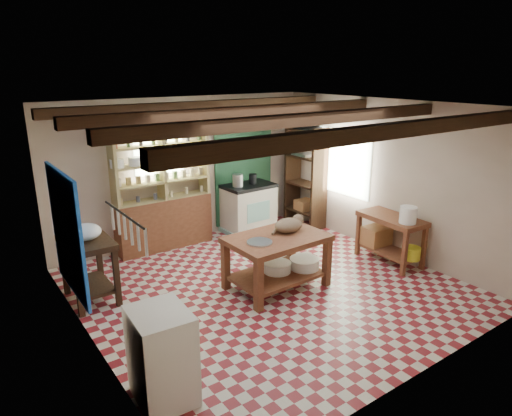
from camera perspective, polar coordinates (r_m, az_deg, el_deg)
floor at (r=6.78m, az=1.49°, el=-9.92°), size 5.00×5.00×0.02m
ceiling at (r=6.06m, az=1.69°, el=12.64°), size 5.00×5.00×0.02m
wall_back at (r=8.36m, az=-8.82°, el=4.70°), size 5.00×0.04×2.60m
wall_front at (r=4.67m, az=20.50°, el=-6.38°), size 5.00×0.04×2.60m
wall_left at (r=5.26m, az=-20.78°, el=-3.77°), size 0.04×5.00×2.60m
wall_right at (r=8.01m, az=16.05°, el=3.67°), size 0.04×5.00×2.60m
ceiling_beams at (r=6.07m, az=1.68°, el=11.51°), size 5.00×3.80×0.15m
blue_wall_patch at (r=6.16m, az=-22.56°, el=-2.93°), size 0.04×1.40×1.60m
green_wall_patch at (r=8.96m, az=-1.55°, el=5.41°), size 1.30×0.04×2.30m
window_back at (r=8.06m, az=-12.07°, el=6.96°), size 0.90×0.02×0.80m
window_right at (r=8.61m, az=10.85°, el=5.63°), size 0.02×1.30×1.20m
utensil_rail at (r=4.03m, az=-16.12°, el=-2.37°), size 0.06×0.90×0.28m
pot_rack at (r=8.48m, az=0.01°, el=11.10°), size 0.86×0.12×0.36m
shelving_unit at (r=8.02m, az=-11.63°, el=2.53°), size 1.70×0.34×2.20m
tall_rack at (r=9.12m, az=6.22°, el=3.91°), size 0.40×0.86×2.00m
work_table at (r=6.63m, az=2.61°, el=-6.74°), size 1.41×0.96×0.79m
stove at (r=8.85m, az=-0.93°, el=0.02°), size 0.98×0.67×0.94m
prep_table at (r=6.65m, az=-20.10°, el=-7.28°), size 0.61×0.88×0.89m
white_cabinet at (r=4.62m, az=-11.69°, el=-17.65°), size 0.56×0.65×0.93m
right_counter at (r=7.78m, az=16.39°, el=-3.76°), size 0.61×1.13×0.79m
cat at (r=6.63m, az=4.07°, el=-2.16°), size 0.50×0.42×0.20m
steel_tray at (r=6.23m, az=0.45°, el=-4.28°), size 0.36×0.36×0.02m
basin_large at (r=6.74m, az=2.66°, el=-7.38°), size 0.42×0.42×0.14m
basin_small at (r=6.87m, az=6.06°, el=-6.90°), size 0.45×0.45×0.15m
kettle_left at (r=8.55m, az=-2.30°, el=3.47°), size 0.21×0.21×0.23m
kettle_right at (r=8.75m, az=-0.41°, el=3.66°), size 0.15×0.15×0.19m
enamel_bowl at (r=6.45m, az=-20.60°, el=-2.83°), size 0.43×0.43×0.21m
white_bucket at (r=7.36m, az=18.48°, el=-0.82°), size 0.28×0.28×0.26m
wicker_basket at (r=7.97m, az=14.78°, el=-3.34°), size 0.46×0.38×0.31m
yellow_tub at (r=7.54m, az=18.87°, el=-5.36°), size 0.29×0.29×0.20m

